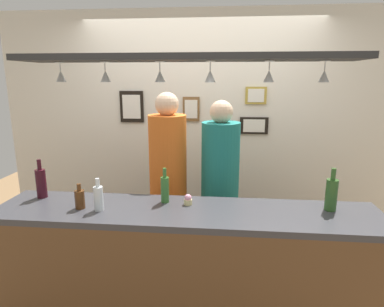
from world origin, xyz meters
TOP-DOWN VIEW (x-y plane):
  - ground_plane at (0.00, 0.00)m, footprint 8.00×8.00m
  - back_wall at (0.00, 1.10)m, footprint 4.40×0.06m
  - bar_counter at (0.00, -0.50)m, footprint 2.70×0.55m
  - overhead_glass_rack at (0.00, -0.30)m, footprint 2.20×0.36m
  - hanging_wineglass_far_left at (-0.88, -0.23)m, footprint 0.07×0.07m
  - hanging_wineglass_left at (-0.54, -0.29)m, footprint 0.07×0.07m
  - hanging_wineglass_center_left at (-0.17, -0.30)m, footprint 0.07×0.07m
  - hanging_wineglass_center at (0.16, -0.35)m, footprint 0.07×0.07m
  - hanging_wineglass_center_right at (0.53, -0.31)m, footprint 0.07×0.07m
  - hanging_wineglass_right at (0.87, -0.27)m, footprint 0.07×0.07m
  - person_left_orange_shirt at (-0.25, 0.37)m, footprint 0.34×0.34m
  - person_middle_teal_shirt at (0.23, 0.37)m, footprint 0.34×0.34m
  - bottle_champagne_green at (1.00, -0.25)m, footprint 0.08×0.08m
  - bottle_beer_brown_stubby at (-0.74, -0.39)m, footprint 0.07×0.07m
  - bottle_soda_clear at (-0.60, -0.42)m, footprint 0.06×0.06m
  - bottle_wine_dark_red at (-1.12, -0.22)m, footprint 0.08×0.08m
  - bottle_beer_green_import at (-0.17, -0.22)m, footprint 0.06×0.06m
  - cupcake at (0.01, -0.25)m, footprint 0.06×0.06m
  - picture_frame_upper_small at (0.58, 1.06)m, footprint 0.22×0.02m
  - picture_frame_caricature at (-0.76, 1.06)m, footprint 0.26×0.02m
  - picture_frame_crest at (-0.10, 1.06)m, footprint 0.18×0.02m
  - picture_frame_lower_pair at (0.57, 1.06)m, footprint 0.30×0.02m

SIDE VIEW (x-z plane):
  - ground_plane at x=0.00m, z-range 0.00..0.00m
  - bar_counter at x=0.00m, z-range 0.18..1.18m
  - person_middle_teal_shirt at x=0.23m, z-range 0.18..1.89m
  - cupcake at x=0.01m, z-range 1.00..1.08m
  - bottle_beer_brown_stubby at x=-0.74m, z-range 0.98..1.16m
  - person_left_orange_shirt at x=-0.25m, z-range 0.19..1.97m
  - bottle_soda_clear at x=-0.60m, z-range 0.98..1.21m
  - bottle_beer_green_import at x=-0.17m, z-range 0.98..1.24m
  - bottle_wine_dark_red at x=-1.12m, z-range 0.97..1.27m
  - bottle_champagne_green at x=1.00m, z-range 0.97..1.27m
  - back_wall at x=0.00m, z-range 0.00..2.60m
  - picture_frame_lower_pair at x=0.57m, z-range 1.31..1.49m
  - picture_frame_crest at x=-0.10m, z-range 1.44..1.70m
  - picture_frame_caricature at x=-0.76m, z-range 1.42..1.76m
  - picture_frame_upper_small at x=0.58m, z-range 1.63..1.81m
  - hanging_wineglass_far_left at x=-0.88m, z-range 1.85..1.98m
  - hanging_wineglass_left at x=-0.54m, z-range 1.85..1.98m
  - hanging_wineglass_center_left at x=-0.17m, z-range 1.85..1.98m
  - hanging_wineglass_center at x=0.16m, z-range 1.85..1.98m
  - hanging_wineglass_center_right at x=0.53m, z-range 1.85..1.98m
  - hanging_wineglass_right at x=0.87m, z-range 1.85..1.98m
  - overhead_glass_rack at x=0.00m, z-range 2.01..2.05m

